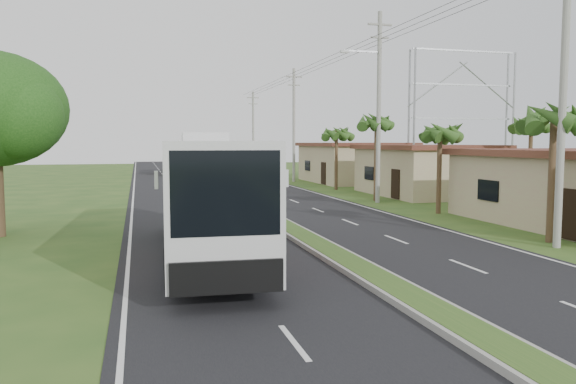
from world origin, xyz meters
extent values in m
plane|color=#2B4D1C|center=(0.00, 0.00, 0.00)|extent=(180.00, 180.00, 0.00)
cube|color=black|center=(0.00, 20.00, 0.01)|extent=(14.00, 160.00, 0.02)
cube|color=gray|center=(0.00, 20.00, 0.10)|extent=(1.20, 160.00, 0.17)
cube|color=#2B4D1C|center=(0.00, 20.00, 0.18)|extent=(0.95, 160.00, 0.02)
cube|color=silver|center=(-6.70, 20.00, 0.00)|extent=(0.12, 160.00, 0.01)
cube|color=silver|center=(6.70, 20.00, 0.00)|extent=(0.12, 160.00, 0.01)
cube|color=tan|center=(14.00, 22.00, 1.68)|extent=(7.00, 10.00, 3.35)
cube|color=#51231C|center=(14.00, 22.00, 3.51)|extent=(7.60, 10.60, 0.32)
cube|color=tan|center=(14.00, 36.00, 1.75)|extent=(8.00, 11.00, 3.50)
cube|color=#51231C|center=(14.00, 36.00, 3.66)|extent=(8.60, 11.60, 0.32)
cylinder|color=#473321|center=(9.00, 3.00, 2.50)|extent=(0.26, 0.26, 5.00)
cylinder|color=#473321|center=(9.40, 12.00, 2.30)|extent=(0.26, 0.26, 4.60)
cylinder|color=#473321|center=(8.80, 19.00, 2.70)|extent=(0.26, 0.26, 5.40)
cylinder|color=#473321|center=(9.30, 28.00, 2.40)|extent=(0.26, 0.26, 4.80)
cylinder|color=#473321|center=(17.50, 15.00, 2.60)|extent=(0.26, 0.26, 5.20)
sphere|color=#183E10|center=(-10.80, 9.00, 4.90)|extent=(3.40, 3.40, 3.40)
cylinder|color=gray|center=(8.50, 2.00, 5.50)|extent=(0.28, 0.28, 11.00)
cylinder|color=gray|center=(8.50, 18.00, 6.00)|extent=(0.28, 0.28, 12.00)
cube|color=gray|center=(8.50, 18.00, 11.20)|extent=(1.60, 0.12, 0.12)
cube|color=gray|center=(8.50, 18.00, 10.40)|extent=(1.20, 0.10, 0.10)
cube|color=gray|center=(7.30, 18.00, 9.50)|extent=(2.40, 0.10, 0.10)
cylinder|color=gray|center=(8.50, 38.00, 5.50)|extent=(0.28, 0.28, 11.00)
cube|color=gray|center=(8.50, 38.00, 10.20)|extent=(1.60, 0.12, 0.12)
cube|color=gray|center=(8.50, 38.00, 9.40)|extent=(1.20, 0.10, 0.10)
cylinder|color=gray|center=(8.50, 58.00, 5.25)|extent=(0.28, 0.28, 10.50)
cube|color=gray|center=(8.50, 58.00, 9.70)|extent=(1.60, 0.12, 0.12)
cube|color=gray|center=(8.50, 58.00, 8.90)|extent=(1.20, 0.10, 0.10)
cylinder|color=gray|center=(17.00, 29.50, 6.00)|extent=(0.18, 0.18, 12.00)
cylinder|color=gray|center=(27.00, 29.50, 6.00)|extent=(0.18, 0.18, 12.00)
cylinder|color=gray|center=(17.00, 30.50, 6.00)|extent=(0.18, 0.18, 12.00)
cylinder|color=gray|center=(27.00, 30.50, 6.00)|extent=(0.18, 0.18, 12.00)
cube|color=gray|center=(22.00, 30.00, 6.00)|extent=(10.00, 0.14, 0.14)
cube|color=gray|center=(22.00, 30.00, 9.00)|extent=(10.00, 0.14, 0.14)
cube|color=gray|center=(22.00, 30.00, 12.00)|extent=(10.00, 0.14, 0.14)
cube|color=silver|center=(-4.11, 3.59, 2.19)|extent=(3.40, 13.10, 3.41)
cube|color=black|center=(-4.08, 4.24, 2.94)|extent=(3.31, 10.51, 1.36)
cube|color=black|center=(-4.46, -2.82, 2.73)|extent=(2.44, 0.27, 1.91)
cube|color=red|center=(-4.18, 2.30, 1.51)|extent=(3.05, 5.76, 0.59)
cube|color=gold|center=(-4.10, 3.92, 1.24)|extent=(2.92, 3.39, 0.27)
cube|color=silver|center=(-4.04, 4.89, 4.04)|extent=(1.65, 2.67, 0.30)
cylinder|color=black|center=(-5.56, -0.44, 0.56)|extent=(0.41, 1.14, 1.12)
cylinder|color=black|center=(-3.12, -0.57, 0.56)|extent=(0.41, 1.14, 1.12)
cylinder|color=black|center=(-5.15, 7.11, 0.56)|extent=(0.41, 1.14, 1.12)
cylinder|color=black|center=(-2.71, 6.98, 0.56)|extent=(0.41, 1.14, 1.12)
cube|color=white|center=(-1.80, 54.23, 1.56)|extent=(2.95, 10.38, 2.85)
cube|color=black|center=(-1.77, 54.67, 2.42)|extent=(2.81, 7.72, 0.97)
cube|color=orange|center=(-1.86, 53.34, 1.02)|extent=(2.62, 5.05, 0.31)
cylinder|color=black|center=(-3.08, 50.07, 0.43)|extent=(0.33, 0.87, 0.86)
cylinder|color=black|center=(-1.12, 49.93, 0.43)|extent=(0.33, 0.87, 0.86)
cylinder|color=black|center=(-2.51, 58.08, 0.43)|extent=(0.33, 0.87, 0.86)
cylinder|color=black|center=(-0.56, 57.94, 0.43)|extent=(0.33, 0.87, 0.86)
imported|color=black|center=(-2.00, 7.91, 0.60)|extent=(2.08, 1.15, 1.21)
imported|color=maroon|center=(-2.00, 7.91, 1.33)|extent=(0.66, 0.53, 1.56)
camera|label=1|loc=(-6.33, -15.12, 3.86)|focal=35.00mm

